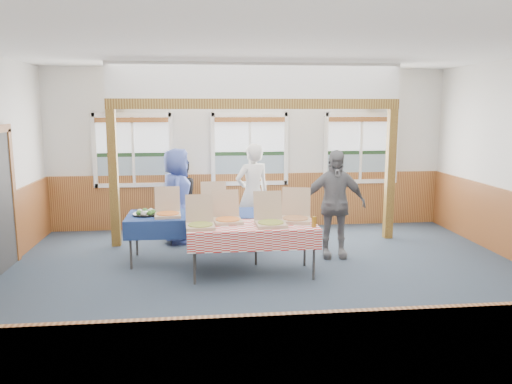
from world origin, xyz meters
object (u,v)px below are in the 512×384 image
woman_white (253,193)px  man_blue (177,196)px  woman_black (181,197)px  table_right (253,228)px  table_left (194,217)px  person_grey (334,204)px

woman_white → man_blue: 1.36m
woman_black → woman_white: bearing=117.6°
table_right → man_blue: bearing=138.7°
table_left → person_grey: 2.27m
person_grey → woman_black: bearing=147.8°
table_left → man_blue: bearing=116.2°
woman_black → man_blue: bearing=56.2°
table_left → table_right: size_ratio=1.10×
table_left → table_right: same height
woman_white → woman_black: 1.56m
man_blue → person_grey: bearing=-114.3°
woman_white → woman_black: bearing=-53.9°
woman_black → man_blue: man_blue is taller
table_left → woman_white: (1.04, 0.97, 0.20)m
man_blue → person_grey: (2.58, -1.16, 0.02)m
table_right → woman_white: bearing=101.5°
table_right → person_grey: (1.41, 0.76, 0.18)m
person_grey → man_blue: bearing=160.0°
woman_white → person_grey: bearing=118.7°
table_right → woman_white: (0.18, 1.79, 0.20)m
table_right → woman_black: size_ratio=1.40×
table_left → table_right: (0.86, -0.82, -0.01)m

